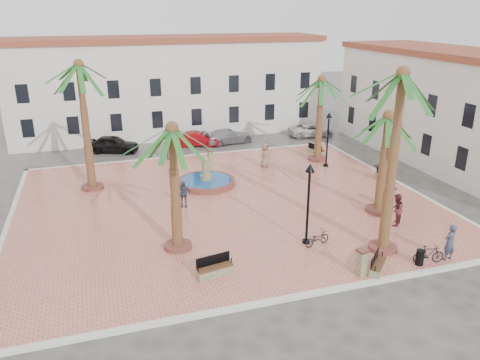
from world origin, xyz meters
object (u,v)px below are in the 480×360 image
Objects in this scene: palm_e at (387,129)px; litter_bin at (420,257)px; cyclist_b at (396,210)px; cyclist_a at (450,242)px; car_white at (312,130)px; bollard_se at (362,262)px; bench_se at (378,266)px; car_black at (113,144)px; lamppost_e at (328,130)px; palm_sw at (173,144)px; pedestrian_fountain_a at (265,155)px; bench_ne at (316,151)px; bench_s at (215,270)px; bench_e at (385,176)px; bicycle_a at (317,238)px; bollard_n at (210,157)px; palm_s at (401,93)px; bicycle_b at (429,254)px; palm_ne at (321,89)px; palm_nw at (80,78)px; lamppost_s at (309,190)px; bollard_e at (391,197)px; car_silver at (228,136)px; pedestrian_north at (168,149)px; pedestrian_east at (381,169)px; car_red at (198,139)px; pedestrian_fountain_b at (183,194)px.

palm_e reaches higher than litter_bin.
cyclist_a is at bearing 50.96° from cyclist_b.
bollard_se is at bearing 163.84° from car_white.
bench_se is 0.34× the size of car_black.
palm_sw is at bearing -144.32° from lamppost_e.
pedestrian_fountain_a reaches higher than car_white.
bench_se is 16.38m from pedestrian_fountain_a.
cyclist_b is at bearing 69.98° from litter_bin.
car_white is (2.48, 6.10, 0.24)m from bench_ne.
palm_e is at bearing 8.88° from bench_s.
cyclist_a is at bearing 156.50° from bench_e.
bicycle_a is 13.31m from pedestrian_fountain_a.
bollard_n reaches higher than bicycle_a.
litter_bin is (-2.80, -15.17, -2.56)m from lamppost_e.
palm_s is 8.02m from bicycle_b.
palm_ne is 9.98m from car_white.
cyclist_a is (-1.95, -18.51, 0.71)m from bench_ne.
palm_nw is 16.71m from lamppost_s.
palm_e reaches higher than bollard_n.
lamppost_s is at bearing 122.26° from bench_e.
bollard_e is at bearing 52.07° from palm_s.
car_silver is 1.03× the size of car_white.
palm_s is 11.95m from bench_s.
lamppost_s is at bearing -158.14° from palm_e.
bench_s is at bearing -133.92° from lamppost_e.
lamppost_s reaches higher than bollard_n.
pedestrian_north is (-4.52, 17.05, -2.10)m from lamppost_s.
lamppost_s reaches higher than pedestrian_fountain_a.
pedestrian_fountain_a is at bearing -121.45° from pedestrian_east.
lamppost_e is at bearing 26.99° from bench_se.
bicycle_b is (10.29, -2.10, 0.21)m from bench_s.
bollard_se is (-6.88, -18.51, 0.46)m from bench_ne.
car_red is (-6.00, 24.54, 0.03)m from bicycle_b.
bicycle_b is at bearing -101.31° from palm_e.
palm_ne is (3.67, 14.96, -2.32)m from palm_s.
cyclist_a is at bearing 153.37° from bench_ne.
pedestrian_fountain_a is at bearing -175.79° from palm_ne.
palm_sw is 4.96× the size of bollard_e.
pedestrian_east is at bearing -117.74° from cyclist_a.
bollard_e is 19.86m from car_red.
pedestrian_fountain_b is at bearing 136.44° from car_white.
pedestrian_fountain_b is at bearing -153.35° from palm_ne.
bicycle_a is 21.29m from car_silver.
palm_ne is 5.88m from bench_ne.
palm_ne is 8.91× the size of litter_bin.
car_red reaches higher than bench_ne.
palm_nw is 21.46m from bench_se.
pedestrian_fountain_a reaches higher than pedestrian_north.
bench_ne is (4.42, 16.63, -7.91)m from palm_s.
car_silver is (8.41, 19.29, -5.14)m from palm_sw.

